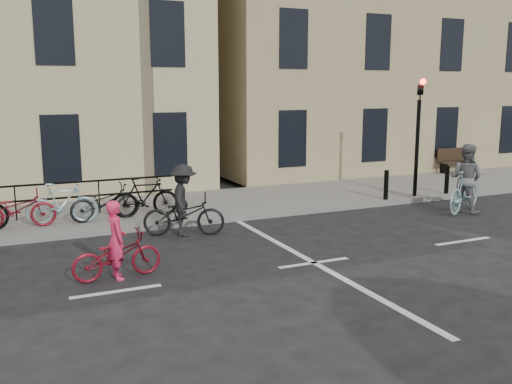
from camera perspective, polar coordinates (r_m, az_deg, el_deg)
name	(u,v)px	position (r m, az deg, el deg)	size (l,w,h in m)	color
ground	(314,263)	(11.79, 5.81, -7.08)	(120.00, 120.00, 0.00)	black
sidewalk	(73,217)	(16.15, -17.83, -2.44)	(46.00, 4.00, 0.15)	slate
building_east	(344,28)	(27.16, 8.77, 15.87)	(14.00, 10.00, 12.00)	#9E8B5F
traffic_light	(418,123)	(18.43, 15.94, 6.69)	(0.18, 0.30, 3.90)	black
bollard_east	(386,185)	(17.82, 12.88, 0.70)	(0.14, 0.14, 0.90)	black
bollard_west	(447,180)	(19.36, 18.55, 1.18)	(0.14, 0.14, 0.90)	black
bench	(454,159)	(24.31, 19.22, 3.11)	(1.60, 0.41, 0.97)	black
parked_bikes	(38,206)	(15.03, -20.98, -1.35)	(7.25, 1.23, 1.05)	black
cyclist_pink	(117,252)	(11.00, -13.76, -5.82)	(1.71, 0.70, 1.49)	maroon
cyclist_grey	(465,185)	(17.29, 20.19, 0.68)	(2.09, 1.38, 1.97)	#93BDC0
cyclist_dark	(184,208)	(13.82, -7.24, -1.56)	(2.06, 1.29, 1.74)	black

